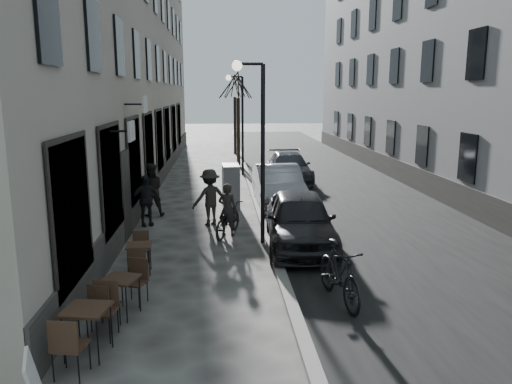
{
  "coord_description": "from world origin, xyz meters",
  "views": [
    {
      "loc": [
        -1.2,
        -7.74,
        4.28
      ],
      "look_at": [
        -0.3,
        4.48,
        1.8
      ],
      "focal_mm": 35.0,
      "sensor_mm": 36.0,
      "label": 1
    }
  ],
  "objects": [
    {
      "name": "road",
      "position": [
        3.85,
        16.0,
        0.0
      ],
      "size": [
        7.3,
        60.0,
        0.0
      ],
      "primitive_type": "cube",
      "color": "black",
      "rests_on": "ground"
    },
    {
      "name": "streetlamp_near",
      "position": [
        -0.17,
        6.0,
        3.16
      ],
      "size": [
        0.9,
        0.28,
        5.09
      ],
      "color": "black",
      "rests_on": "ground"
    },
    {
      "name": "utility_cabinet",
      "position": [
        -0.8,
        10.42,
        0.82
      ],
      "size": [
        0.65,
        1.12,
        1.63
      ],
      "primitive_type": "cube",
      "rotation": [
        0.0,
        0.0,
        0.05
      ],
      "color": "slate",
      "rests_on": "ground"
    },
    {
      "name": "car_mid",
      "position": [
        1.0,
        10.66,
        0.77
      ],
      "size": [
        1.73,
        4.69,
        1.53
      ],
      "primitive_type": "imported",
      "rotation": [
        0.0,
        0.0,
        0.02
      ],
      "color": "gray",
      "rests_on": "ground"
    },
    {
      "name": "bistro_set_a",
      "position": [
        -3.39,
        -0.02,
        0.51
      ],
      "size": [
        0.79,
        1.73,
        0.99
      ],
      "rotation": [
        0.0,
        0.0,
        -0.17
      ],
      "color": "#311F16",
      "rests_on": "ground"
    },
    {
      "name": "bistro_set_c",
      "position": [
        -3.14,
        3.75,
        0.44
      ],
      "size": [
        0.64,
        1.47,
        0.86
      ],
      "rotation": [
        0.0,
        0.0,
        0.09
      ],
      "color": "#311F16",
      "rests_on": "ground"
    },
    {
      "name": "building_right",
      "position": [
        9.5,
        16.5,
        8.0
      ],
      "size": [
        4.0,
        35.0,
        16.0
      ],
      "primitive_type": "cube",
      "color": "gray",
      "rests_on": "ground"
    },
    {
      "name": "tree_far",
      "position": [
        -0.1,
        27.0,
        4.66
      ],
      "size": [
        2.4,
        2.4,
        5.7
      ],
      "color": "black",
      "rests_on": "ground"
    },
    {
      "name": "pedestrian_mid",
      "position": [
        -1.53,
        8.07,
        0.92
      ],
      "size": [
        1.37,
        1.12,
        1.84
      ],
      "primitive_type": "imported",
      "rotation": [
        0.0,
        0.0,
        3.57
      ],
      "color": "black",
      "rests_on": "ground"
    },
    {
      "name": "pedestrian_near",
      "position": [
        -3.6,
        9.43,
        0.93
      ],
      "size": [
        1.03,
        0.87,
        1.86
      ],
      "primitive_type": "imported",
      "rotation": [
        0.0,
        0.0,
        3.35
      ],
      "color": "black",
      "rests_on": "ground"
    },
    {
      "name": "car_far",
      "position": [
        2.13,
        15.84,
        0.68
      ],
      "size": [
        1.96,
        4.73,
        1.37
      ],
      "primitive_type": "imported",
      "rotation": [
        0.0,
        0.0,
        -0.01
      ],
      "color": "#34373E",
      "rests_on": "ground"
    },
    {
      "name": "building_left",
      "position": [
        -6.0,
        16.5,
        8.0
      ],
      "size": [
        4.0,
        35.0,
        16.0
      ],
      "primitive_type": "cube",
      "color": "gray",
      "rests_on": "ground"
    },
    {
      "name": "tree_near",
      "position": [
        -0.1,
        21.0,
        4.66
      ],
      "size": [
        2.4,
        2.4,
        5.7
      ],
      "color": "black",
      "rests_on": "ground"
    },
    {
      "name": "cyclist_rider",
      "position": [
        -0.99,
        6.82,
        0.8
      ],
      "size": [
        0.68,
        0.57,
        1.6
      ],
      "primitive_type": "imported",
      "rotation": [
        0.0,
        0.0,
        2.77
      ],
      "color": "black",
      "rests_on": "ground"
    },
    {
      "name": "car_near",
      "position": [
        1.0,
        5.56,
        0.77
      ],
      "size": [
        2.13,
        4.66,
        1.55
      ],
      "primitive_type": "imported",
      "rotation": [
        0.0,
        0.0,
        -0.07
      ],
      "color": "black",
      "rests_on": "ground"
    },
    {
      "name": "streetlamp_far",
      "position": [
        -0.17,
        18.0,
        3.16
      ],
      "size": [
        0.9,
        0.28,
        5.09
      ],
      "color": "black",
      "rests_on": "ground"
    },
    {
      "name": "moped",
      "position": [
        1.2,
        1.75,
        0.62
      ],
      "size": [
        0.91,
        2.14,
        1.25
      ],
      "primitive_type": "imported",
      "rotation": [
        0.0,
        0.0,
        0.16
      ],
      "color": "black",
      "rests_on": "ground"
    },
    {
      "name": "kerb",
      "position": [
        0.2,
        16.0,
        0.06
      ],
      "size": [
        0.25,
        60.0,
        0.12
      ],
      "primitive_type": "cube",
      "color": "slate",
      "rests_on": "ground"
    },
    {
      "name": "pedestrian_far",
      "position": [
        -3.6,
        8.13,
        0.84
      ],
      "size": [
        1.06,
        0.75,
        1.67
      ],
      "primitive_type": "imported",
      "rotation": [
        0.0,
        0.0,
        0.39
      ],
      "color": "black",
      "rests_on": "ground"
    },
    {
      "name": "bistro_set_b",
      "position": [
        -3.14,
        1.45,
        0.47
      ],
      "size": [
        0.9,
        1.61,
        0.92
      ],
      "rotation": [
        0.0,
        0.0,
        -0.32
      ],
      "color": "#311F16",
      "rests_on": "ground"
    },
    {
      "name": "ground",
      "position": [
        0.0,
        0.0,
        0.0
      ],
      "size": [
        120.0,
        120.0,
        0.0
      ],
      "primitive_type": "plane",
      "color": "#393634",
      "rests_on": "ground"
    },
    {
      "name": "bicycle",
      "position": [
        -0.99,
        6.82,
        0.49
      ],
      "size": [
        1.28,
        1.97,
        0.98
      ],
      "primitive_type": "imported",
      "rotation": [
        0.0,
        0.0,
        2.77
      ],
      "color": "black",
      "rests_on": "ground"
    }
  ]
}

